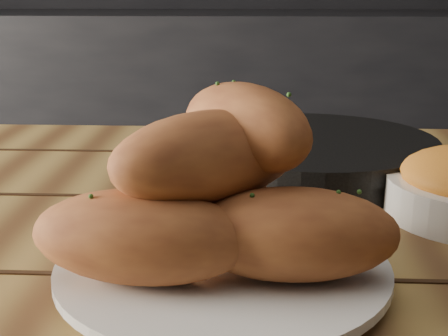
{
  "coord_description": "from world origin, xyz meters",
  "views": [
    {
      "loc": [
        0.17,
        -0.39,
        0.98
      ],
      "look_at": [
        0.15,
        0.08,
        0.84
      ],
      "focal_mm": 50.0,
      "sensor_mm": 36.0,
      "label": 1
    }
  ],
  "objects_px": {
    "plate": "(223,271)",
    "skillet": "(313,154)",
    "table": "(213,314)",
    "bread_rolls": "(221,190)"
  },
  "relations": [
    {
      "from": "table",
      "to": "skillet",
      "type": "relative_size",
      "value": 3.69
    },
    {
      "from": "table",
      "to": "plate",
      "type": "height_order",
      "value": "plate"
    },
    {
      "from": "table",
      "to": "skillet",
      "type": "xyz_separation_m",
      "value": [
        0.12,
        0.21,
        0.11
      ]
    },
    {
      "from": "plate",
      "to": "skillet",
      "type": "bearing_deg",
      "value": 72.69
    },
    {
      "from": "bread_rolls",
      "to": "skillet",
      "type": "bearing_deg",
      "value": 72.25
    },
    {
      "from": "bread_rolls",
      "to": "skillet",
      "type": "distance_m",
      "value": 0.34
    },
    {
      "from": "plate",
      "to": "skillet",
      "type": "xyz_separation_m",
      "value": [
        0.1,
        0.32,
        0.01
      ]
    },
    {
      "from": "table",
      "to": "plate",
      "type": "bearing_deg",
      "value": -81.64
    },
    {
      "from": "table",
      "to": "skillet",
      "type": "bearing_deg",
      "value": 61.49
    },
    {
      "from": "plate",
      "to": "skillet",
      "type": "relative_size",
      "value": 0.62
    }
  ]
}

